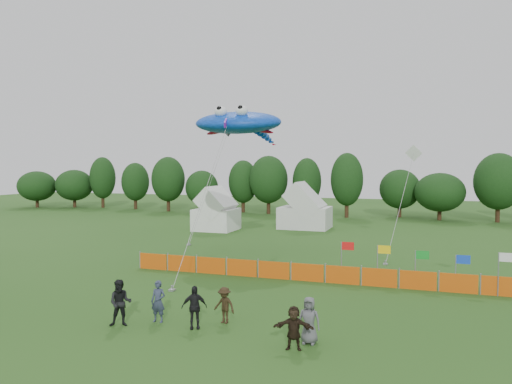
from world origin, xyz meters
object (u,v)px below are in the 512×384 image
(spectator_d, at_px, (194,307))
(spectator_f, at_px, (294,328))
(stingray_kite, at_px, (241,124))
(spectator_b, at_px, (120,303))
(tent_left, at_px, (216,213))
(spectator_a, at_px, (158,301))
(tent_right, at_px, (305,211))
(spectator_c, at_px, (224,305))
(spectator_e, at_px, (309,320))
(barrier_fence, at_px, (307,272))

(spectator_d, relative_size, spectator_f, 1.11)
(stingray_kite, bearing_deg, spectator_b, -86.12)
(tent_left, bearing_deg, spectator_d, -68.15)
(spectator_a, xyz_separation_m, stingray_kite, (-2.37, 16.18, 8.78))
(tent_right, height_order, spectator_c, tent_right)
(spectator_e, distance_m, stingray_kite, 20.79)
(spectator_a, distance_m, spectator_d, 1.82)
(tent_left, relative_size, spectator_e, 2.31)
(spectator_c, relative_size, spectator_d, 0.87)
(spectator_e, bearing_deg, tent_right, 105.10)
(stingray_kite, bearing_deg, spectator_d, -75.77)
(spectator_f, bearing_deg, spectator_a, 160.00)
(spectator_c, bearing_deg, spectator_d, -118.73)
(spectator_e, bearing_deg, spectator_d, 179.65)
(spectator_d, xyz_separation_m, stingray_kite, (-4.17, 16.43, 8.79))
(spectator_f, relative_size, stingray_kite, 0.08)
(spectator_e, xyz_separation_m, stingray_kite, (-8.95, 16.58, 8.79))
(spectator_d, bearing_deg, tent_right, 67.21)
(spectator_b, bearing_deg, barrier_fence, 37.39)
(spectator_c, relative_size, spectator_e, 0.87)
(spectator_b, bearing_deg, spectator_e, -20.40)
(spectator_f, bearing_deg, spectator_b, 169.08)
(spectator_f, bearing_deg, spectator_c, 141.68)
(stingray_kite, bearing_deg, spectator_a, -81.68)
(spectator_d, height_order, spectator_f, spectator_d)
(spectator_b, distance_m, spectator_f, 7.41)
(spectator_d, xyz_separation_m, spectator_f, (4.40, -0.92, -0.09))
(tent_left, height_order, spectator_a, tent_left)
(tent_right, bearing_deg, spectator_e, -76.37)
(barrier_fence, relative_size, stingray_kite, 1.12)
(spectator_a, xyz_separation_m, spectator_b, (-1.20, -0.96, 0.08))
(tent_right, xyz_separation_m, stingray_kite, (-1.00, -16.24, 7.81))
(stingray_kite, bearing_deg, spectator_e, -61.64)
(barrier_fence, bearing_deg, spectator_a, -114.67)
(spectator_c, bearing_deg, spectator_b, -143.38)
(barrier_fence, xyz_separation_m, spectator_e, (2.32, -9.67, 0.37))
(tent_left, relative_size, spectator_a, 2.29)
(tent_left, distance_m, barrier_fence, 23.35)
(barrier_fence, relative_size, spectator_f, 13.91)
(tent_left, relative_size, spectator_c, 2.64)
(spectator_c, distance_m, spectator_d, 1.36)
(spectator_c, height_order, spectator_d, spectator_d)
(barrier_fence, distance_m, spectator_a, 10.21)
(spectator_a, bearing_deg, barrier_fence, 63.20)
(spectator_a, bearing_deg, spectator_c, 13.80)
(barrier_fence, distance_m, spectator_d, 9.84)
(tent_right, height_order, spectator_b, tent_right)
(barrier_fence, bearing_deg, spectator_c, -100.41)
(tent_left, bearing_deg, spectator_c, -65.83)
(tent_left, relative_size, spectator_b, 2.09)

